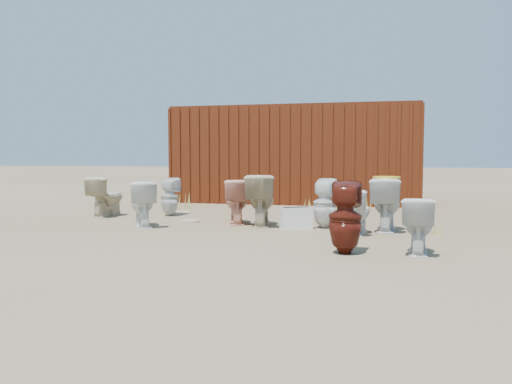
% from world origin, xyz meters
% --- Properties ---
extents(ground, '(100.00, 100.00, 0.00)m').
position_xyz_m(ground, '(0.00, 0.00, 0.00)').
color(ground, brown).
rests_on(ground, ground).
extents(shipping_container, '(6.00, 2.40, 2.40)m').
position_xyz_m(shipping_container, '(0.00, 5.20, 1.20)').
color(shipping_container, '#47180B').
rests_on(shipping_container, ground).
extents(toilet_front_a, '(0.74, 0.85, 0.75)m').
position_xyz_m(toilet_front_a, '(-1.76, -0.12, 0.38)').
color(toilet_front_a, white).
rests_on(toilet_front_a, ground).
extents(toilet_front_pink, '(0.63, 0.84, 0.76)m').
position_xyz_m(toilet_front_pink, '(-0.35, 0.60, 0.38)').
color(toilet_front_pink, '#F8A98F').
rests_on(toilet_front_pink, ground).
extents(toilet_front_c, '(0.49, 0.72, 0.67)m').
position_xyz_m(toilet_front_c, '(1.71, -0.14, 0.34)').
color(toilet_front_c, white).
rests_on(toilet_front_c, ground).
extents(toilet_front_maroon, '(0.40, 0.41, 0.86)m').
position_xyz_m(toilet_front_maroon, '(1.62, -1.72, 0.43)').
color(toilet_front_maroon, '#59190F').
rests_on(toilet_front_maroon, ground).
extents(toilet_front_e, '(0.43, 0.69, 0.67)m').
position_xyz_m(toilet_front_e, '(2.46, -1.51, 0.34)').
color(toilet_front_e, white).
rests_on(toilet_front_e, ground).
extents(toilet_back_a, '(0.39, 0.39, 0.74)m').
position_xyz_m(toilet_back_a, '(-1.91, 1.38, 0.37)').
color(toilet_back_a, silver).
rests_on(toilet_back_a, ground).
extents(toilet_back_beige_left, '(0.57, 0.82, 0.77)m').
position_xyz_m(toilet_back_beige_left, '(-3.06, 1.02, 0.38)').
color(toilet_back_beige_left, beige).
rests_on(toilet_back_beige_left, ground).
extents(toilet_back_beige_right, '(0.60, 0.90, 0.86)m').
position_xyz_m(toilet_back_beige_right, '(0.12, 0.43, 0.43)').
color(toilet_back_beige_right, '#C9B893').
rests_on(toilet_back_beige_right, ground).
extents(toilet_back_yellowlid, '(0.52, 0.84, 0.82)m').
position_xyz_m(toilet_back_yellowlid, '(2.14, 0.30, 0.41)').
color(toilet_back_yellowlid, silver).
rests_on(toilet_back_yellowlid, ground).
extents(toilet_back_e, '(0.42, 0.43, 0.80)m').
position_xyz_m(toilet_back_e, '(1.18, 0.39, 0.40)').
color(toilet_back_e, white).
rests_on(toilet_back_e, ground).
extents(yellow_lid, '(0.42, 0.52, 0.02)m').
position_xyz_m(yellow_lid, '(2.14, 0.30, 0.83)').
color(yellow_lid, yellow).
rests_on(yellow_lid, toilet_back_yellowlid).
extents(loose_tank, '(0.53, 0.42, 0.35)m').
position_xyz_m(loose_tank, '(0.76, 0.17, 0.17)').
color(loose_tank, white).
rests_on(loose_tank, ground).
extents(loose_lid_near, '(0.49, 0.57, 0.02)m').
position_xyz_m(loose_lid_near, '(-1.88, 1.85, 0.01)').
color(loose_lid_near, beige).
rests_on(loose_lid_near, ground).
extents(loose_lid_far, '(0.54, 0.58, 0.02)m').
position_xyz_m(loose_lid_far, '(-1.23, 0.65, 0.01)').
color(loose_lid_far, tan).
rests_on(loose_lid_far, ground).
extents(weed_clump_a, '(0.36, 0.36, 0.33)m').
position_xyz_m(weed_clump_a, '(-2.09, 2.67, 0.17)').
color(weed_clump_a, '#BAB54A').
rests_on(weed_clump_a, ground).
extents(weed_clump_b, '(0.32, 0.32, 0.30)m').
position_xyz_m(weed_clump_b, '(0.67, 2.82, 0.15)').
color(weed_clump_b, '#BAB54A').
rests_on(weed_clump_b, ground).
extents(weed_clump_c, '(0.36, 0.36, 0.33)m').
position_xyz_m(weed_clump_c, '(1.74, 3.04, 0.16)').
color(weed_clump_c, '#BAB54A').
rests_on(weed_clump_c, ground).
extents(weed_clump_d, '(0.30, 0.30, 0.26)m').
position_xyz_m(weed_clump_d, '(-1.05, 3.50, 0.13)').
color(weed_clump_d, '#BAB54A').
rests_on(weed_clump_d, ground).
extents(weed_clump_e, '(0.34, 0.34, 0.28)m').
position_xyz_m(weed_clump_e, '(1.72, 3.50, 0.14)').
color(weed_clump_e, '#BAB54A').
rests_on(weed_clump_e, ground).
extents(weed_clump_f, '(0.28, 0.28, 0.25)m').
position_xyz_m(weed_clump_f, '(2.82, 0.03, 0.12)').
color(weed_clump_f, '#BAB54A').
rests_on(weed_clump_f, ground).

